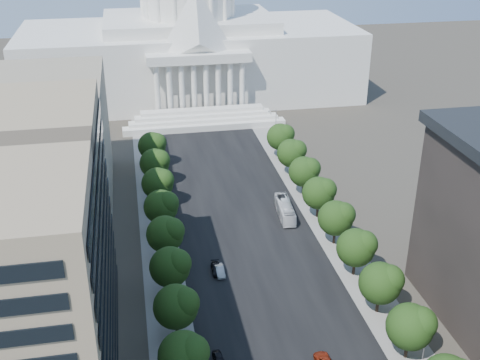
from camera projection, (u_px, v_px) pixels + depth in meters
road_asphalt at (237, 211)px, 142.72m from camera, size 30.00×260.00×0.01m
sidewalk_left at (156, 219)px, 139.54m from camera, size 8.00×260.00×0.02m
sidewalk_right at (314, 204)px, 145.90m from camera, size 8.00×260.00×0.02m
capitol at (189, 41)px, 218.33m from camera, size 120.00×56.00×73.00m
office_block_left_far at (22, 152)px, 137.11m from camera, size 38.00×52.00×30.00m
tree_l_c at (185, 355)px, 88.90m from camera, size 7.79×7.60×9.97m
tree_l_d at (178, 306)px, 99.55m from camera, size 7.79×7.60×9.97m
tree_l_e at (172, 266)px, 110.20m from camera, size 7.79×7.60×9.97m
tree_l_f at (167, 233)px, 120.84m from camera, size 7.79×7.60×9.97m
tree_l_g at (162, 206)px, 131.49m from camera, size 7.79×7.60×9.97m
tree_l_h at (159, 183)px, 142.14m from camera, size 7.79×7.60×9.97m
tree_l_i at (156, 162)px, 152.79m from camera, size 7.79×7.60×9.97m
tree_l_j at (153, 145)px, 163.44m from camera, size 7.79×7.60×9.97m
tree_r_c at (412, 326)px, 94.93m from camera, size 7.79×7.60×9.97m
tree_r_d at (382, 282)px, 105.58m from camera, size 7.79×7.60×9.97m
tree_r_e at (358, 247)px, 116.23m from camera, size 7.79×7.60×9.97m
tree_r_f at (337, 217)px, 126.88m from camera, size 7.79×7.60×9.97m
tree_r_g at (320, 192)px, 137.52m from camera, size 7.79×7.60×9.97m
tree_r_h at (305, 171)px, 148.17m from camera, size 7.79×7.60×9.97m
tree_r_i at (293, 152)px, 158.82m from camera, size 7.79×7.60×9.97m
tree_r_j at (281, 136)px, 169.47m from camera, size 7.79×7.60×9.97m
streetlight_b at (423, 331)px, 94.75m from camera, size 2.61×0.44×9.00m
streetlight_c at (365, 248)px, 116.93m from camera, size 2.61×0.44×9.00m
streetlight_d at (325, 192)px, 139.12m from camera, size 2.61×0.44×9.00m
streetlight_e at (296, 151)px, 161.30m from camera, size 2.61×0.44×9.00m
streetlight_f at (274, 120)px, 183.49m from camera, size 2.61×0.44×9.00m
car_dark_a at (219, 359)px, 96.37m from camera, size 2.00×4.11×1.35m
car_silver at (220, 271)px, 118.84m from camera, size 1.68×4.63×1.52m
car_dark_b at (217, 269)px, 119.47m from camera, size 2.05×4.94×1.43m
city_bus at (285, 209)px, 139.93m from camera, size 3.88×12.85×3.53m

